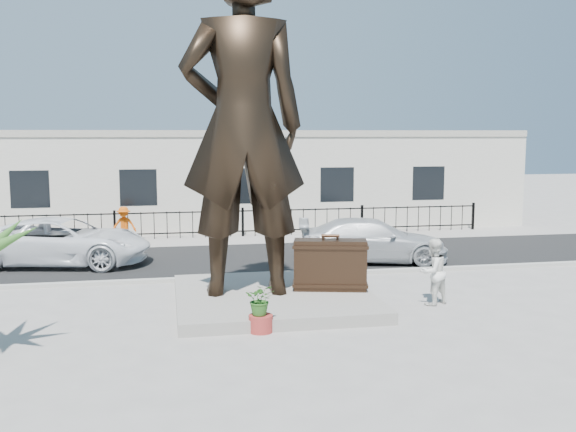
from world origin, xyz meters
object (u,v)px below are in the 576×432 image
car_white (63,241)px  suitcase (330,265)px  statue (243,124)px  tourist (433,272)px

car_white → suitcase: bearing=-117.3°
suitcase → statue: bearing=-169.1°
statue → car_white: 9.25m
statue → tourist: bearing=170.4°
tourist → car_white: (-10.52, 7.27, -0.06)m
suitcase → car_white: suitcase is taller
statue → suitcase: bearing=179.8°
suitcase → car_white: 10.15m
statue → suitcase: statue is taller
tourist → car_white: 12.79m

